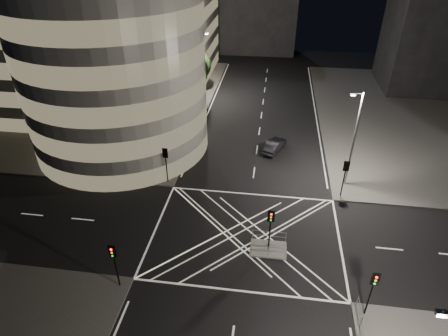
# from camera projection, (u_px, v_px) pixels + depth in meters

# --- Properties ---
(ground) EXTENTS (120.00, 120.00, 0.00)m
(ground) POSITION_uv_depth(u_px,v_px,m) (246.00, 235.00, 32.52)
(ground) COLOR black
(ground) RESTS_ON ground
(sidewalk_far_left) EXTENTS (42.00, 42.00, 0.15)m
(sidewalk_far_left) POSITION_uv_depth(u_px,v_px,m) (76.00, 99.00, 58.35)
(sidewalk_far_left) COLOR #484644
(sidewalk_far_left) RESTS_ON ground
(central_island) EXTENTS (3.00, 2.00, 0.15)m
(central_island) POSITION_uv_depth(u_px,v_px,m) (268.00, 249.00, 31.00)
(central_island) COLOR slate
(central_island) RESTS_ON ground
(office_tower_curved) EXTENTS (30.00, 29.00, 27.20)m
(office_tower_curved) POSITION_uv_depth(u_px,v_px,m) (87.00, 28.00, 43.70)
(office_tower_curved) COLOR gray
(office_tower_curved) RESTS_ON sidewalk_far_left
(office_block_rear) EXTENTS (24.00, 16.00, 22.00)m
(office_block_rear) POSITION_uv_depth(u_px,v_px,m) (142.00, 7.00, 64.05)
(office_block_rear) COLOR gray
(office_block_rear) RESTS_ON sidewalk_far_left
(building_right_far) EXTENTS (14.00, 12.00, 15.00)m
(building_right_far) POSITION_uv_depth(u_px,v_px,m) (435.00, 40.00, 58.71)
(building_right_far) COLOR black
(building_right_far) RESTS_ON sidewalk_far_right
(building_far_end) EXTENTS (18.00, 8.00, 18.00)m
(building_far_end) POSITION_uv_depth(u_px,v_px,m) (253.00, 6.00, 76.45)
(building_far_end) COLOR black
(building_far_end) RESTS_ON ground
(tree_a) EXTENTS (4.45, 4.45, 6.78)m
(tree_a) POSITION_uv_depth(u_px,v_px,m) (154.00, 135.00, 38.88)
(tree_a) COLOR black
(tree_a) RESTS_ON sidewalk_far_left
(tree_b) EXTENTS (5.17, 5.17, 7.87)m
(tree_b) POSITION_uv_depth(u_px,v_px,m) (169.00, 106.00, 43.51)
(tree_b) COLOR black
(tree_b) RESTS_ON sidewalk_far_left
(tree_c) EXTENTS (4.41, 4.41, 7.17)m
(tree_c) POSITION_uv_depth(u_px,v_px,m) (181.00, 90.00, 48.66)
(tree_c) COLOR black
(tree_c) RESTS_ON sidewalk_far_left
(tree_d) EXTENTS (5.10, 5.10, 8.34)m
(tree_d) POSITION_uv_depth(u_px,v_px,m) (190.00, 69.00, 53.24)
(tree_d) COLOR black
(tree_d) RESTS_ON sidewalk_far_left
(tree_e) EXTENTS (3.84, 3.84, 6.38)m
(tree_e) POSITION_uv_depth(u_px,v_px,m) (199.00, 65.00, 58.91)
(tree_e) COLOR black
(tree_e) RESTS_ON sidewalk_far_left
(traffic_signal_fl) EXTENTS (0.55, 0.22, 4.00)m
(traffic_signal_fl) POSITION_uv_depth(u_px,v_px,m) (166.00, 159.00, 37.64)
(traffic_signal_fl) COLOR black
(traffic_signal_fl) RESTS_ON sidewalk_far_left
(traffic_signal_nl) EXTENTS (0.55, 0.22, 4.00)m
(traffic_signal_nl) POSITION_uv_depth(u_px,v_px,m) (114.00, 258.00, 26.30)
(traffic_signal_nl) COLOR black
(traffic_signal_nl) RESTS_ON sidewalk_near_left
(traffic_signal_fr) EXTENTS (0.55, 0.22, 4.00)m
(traffic_signal_fr) POSITION_uv_depth(u_px,v_px,m) (345.00, 172.00, 35.60)
(traffic_signal_fr) COLOR black
(traffic_signal_fr) RESTS_ON sidewalk_far_right
(traffic_signal_nr) EXTENTS (0.55, 0.22, 4.00)m
(traffic_signal_nr) POSITION_uv_depth(u_px,v_px,m) (373.00, 286.00, 24.26)
(traffic_signal_nr) COLOR black
(traffic_signal_nr) RESTS_ON sidewalk_near_right
(traffic_signal_island) EXTENTS (0.55, 0.22, 4.00)m
(traffic_signal_island) POSITION_uv_depth(u_px,v_px,m) (271.00, 223.00, 29.47)
(traffic_signal_island) COLOR black
(traffic_signal_island) RESTS_ON central_island
(street_lamp_left_near) EXTENTS (1.25, 0.25, 10.00)m
(street_lamp_left_near) POSITION_uv_depth(u_px,v_px,m) (171.00, 113.00, 40.62)
(street_lamp_left_near) COLOR slate
(street_lamp_left_near) RESTS_ON sidewalk_far_left
(street_lamp_left_far) EXTENTS (1.25, 0.25, 10.00)m
(street_lamp_left_far) POSITION_uv_depth(u_px,v_px,m) (202.00, 63.00, 55.62)
(street_lamp_left_far) COLOR slate
(street_lamp_left_far) RESTS_ON sidewalk_far_left
(street_lamp_right_far) EXTENTS (1.25, 0.25, 10.00)m
(street_lamp_right_far) POSITION_uv_depth(u_px,v_px,m) (354.00, 137.00, 35.94)
(street_lamp_right_far) COLOR slate
(street_lamp_right_far) RESTS_ON sidewalk_far_right
(railing_island_south) EXTENTS (2.80, 0.06, 1.10)m
(railing_island_south) POSITION_uv_depth(u_px,v_px,m) (268.00, 251.00, 29.91)
(railing_island_south) COLOR slate
(railing_island_south) RESTS_ON central_island
(railing_island_north) EXTENTS (2.80, 0.06, 1.10)m
(railing_island_north) POSITION_uv_depth(u_px,v_px,m) (269.00, 236.00, 31.41)
(railing_island_north) COLOR slate
(railing_island_north) RESTS_ON central_island
(sedan) EXTENTS (3.02, 4.57, 1.42)m
(sedan) POSITION_uv_depth(u_px,v_px,m) (274.00, 145.00, 44.47)
(sedan) COLOR black
(sedan) RESTS_ON ground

